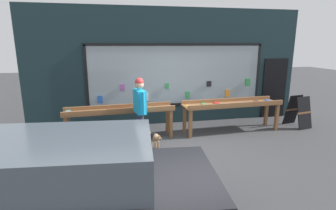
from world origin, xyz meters
TOP-DOWN VIEW (x-y plane):
  - ground_plane at (0.00, 0.00)m, footprint 40.00×40.00m
  - shopfront_facade at (0.06, 2.39)m, footprint 8.95×0.29m
  - display_table_left at (-1.65, 1.08)m, footprint 3.02×0.71m
  - display_table_right at (1.65, 1.08)m, footprint 3.02×0.83m
  - person_browsing at (-1.15, 0.58)m, footprint 0.31×0.68m
  - small_dog at (-0.88, 0.28)m, footprint 0.45×0.46m
  - sandwich_board_sign at (3.96, 1.08)m, footprint 0.65×0.79m
  - parked_car at (-2.48, -2.57)m, footprint 4.31×2.29m

SIDE VIEW (x-z plane):
  - ground_plane at x=0.00m, z-range 0.00..0.00m
  - small_dog at x=-0.88m, z-range 0.08..0.51m
  - sandwich_board_sign at x=3.96m, z-range 0.01..1.00m
  - parked_car at x=-2.48m, z-range 0.04..1.45m
  - display_table_left at x=-1.65m, z-range 0.29..1.22m
  - display_table_right at x=1.65m, z-range 0.30..1.26m
  - person_browsing at x=-1.15m, z-range 0.17..1.94m
  - shopfront_facade at x=0.06m, z-range -0.02..3.70m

